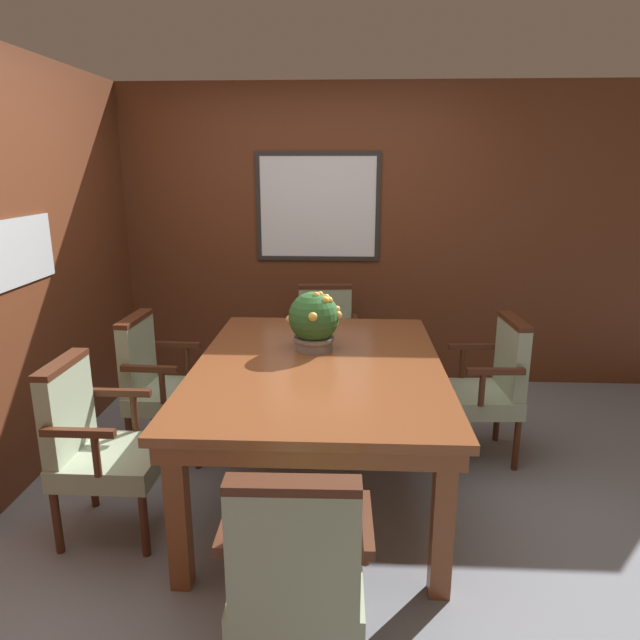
{
  "coord_description": "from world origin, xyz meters",
  "views": [
    {
      "loc": [
        0.25,
        -2.86,
        1.81
      ],
      "look_at": [
        0.1,
        0.24,
        0.97
      ],
      "focal_mm": 32.0,
      "sensor_mm": 36.0,
      "label": 1
    }
  ],
  "objects_px": {
    "chair_left_far": "(159,381)",
    "chair_head_near": "(297,572)",
    "chair_head_far": "(325,341)",
    "chair_right_far": "(488,384)",
    "potted_plant": "(314,321)",
    "dining_table": "(319,378)",
    "chair_left_near": "(96,442)"
  },
  "relations": [
    {
      "from": "chair_left_near",
      "to": "chair_head_near",
      "type": "bearing_deg",
      "value": -128.93
    },
    {
      "from": "chair_left_far",
      "to": "chair_head_far",
      "type": "bearing_deg",
      "value": -46.28
    },
    {
      "from": "dining_table",
      "to": "chair_left_near",
      "type": "height_order",
      "value": "chair_left_near"
    },
    {
      "from": "chair_left_far",
      "to": "chair_head_near",
      "type": "bearing_deg",
      "value": -146.86
    },
    {
      "from": "chair_head_far",
      "to": "chair_left_near",
      "type": "distance_m",
      "value": 2.04
    },
    {
      "from": "potted_plant",
      "to": "chair_head_far",
      "type": "bearing_deg",
      "value": 88.65
    },
    {
      "from": "chair_left_far",
      "to": "potted_plant",
      "type": "height_order",
      "value": "potted_plant"
    },
    {
      "from": "chair_left_far",
      "to": "chair_left_near",
      "type": "bearing_deg",
      "value": 179.01
    },
    {
      "from": "chair_left_far",
      "to": "chair_left_near",
      "type": "distance_m",
      "value": 0.83
    },
    {
      "from": "dining_table",
      "to": "chair_head_near",
      "type": "height_order",
      "value": "chair_head_near"
    },
    {
      "from": "chair_left_far",
      "to": "chair_right_far",
      "type": "height_order",
      "value": "same"
    },
    {
      "from": "dining_table",
      "to": "chair_head_far",
      "type": "height_order",
      "value": "chair_head_far"
    },
    {
      "from": "chair_left_far",
      "to": "chair_head_near",
      "type": "xyz_separation_m",
      "value": [
        1.03,
        -1.71,
        0.0
      ]
    },
    {
      "from": "dining_table",
      "to": "chair_left_far",
      "type": "distance_m",
      "value": 1.12
    },
    {
      "from": "dining_table",
      "to": "chair_left_far",
      "type": "bearing_deg",
      "value": 159.23
    },
    {
      "from": "chair_right_far",
      "to": "chair_left_near",
      "type": "height_order",
      "value": "same"
    },
    {
      "from": "dining_table",
      "to": "chair_head_far",
      "type": "relative_size",
      "value": 2.05
    },
    {
      "from": "chair_right_far",
      "to": "chair_left_near",
      "type": "xyz_separation_m",
      "value": [
        -2.13,
        -0.89,
        0.0
      ]
    },
    {
      "from": "chair_head_near",
      "to": "chair_head_far",
      "type": "bearing_deg",
      "value": -90.81
    },
    {
      "from": "chair_right_far",
      "to": "chair_left_far",
      "type": "bearing_deg",
      "value": -91.36
    },
    {
      "from": "dining_table",
      "to": "chair_left_near",
      "type": "bearing_deg",
      "value": -157.88
    },
    {
      "from": "chair_left_far",
      "to": "chair_head_near",
      "type": "relative_size",
      "value": 1.0
    },
    {
      "from": "chair_left_far",
      "to": "potted_plant",
      "type": "relative_size",
      "value": 2.6
    },
    {
      "from": "potted_plant",
      "to": "chair_right_far",
      "type": "bearing_deg",
      "value": 11.23
    },
    {
      "from": "chair_right_far",
      "to": "dining_table",
      "type": "bearing_deg",
      "value": -69.68
    },
    {
      "from": "potted_plant",
      "to": "dining_table",
      "type": "bearing_deg",
      "value": -80.44
    },
    {
      "from": "chair_head_far",
      "to": "chair_head_near",
      "type": "relative_size",
      "value": 1.0
    },
    {
      "from": "chair_right_far",
      "to": "potted_plant",
      "type": "bearing_deg",
      "value": -81.64
    },
    {
      "from": "dining_table",
      "to": "potted_plant",
      "type": "bearing_deg",
      "value": 99.56
    },
    {
      "from": "chair_right_far",
      "to": "chair_head_near",
      "type": "bearing_deg",
      "value": -33.63
    },
    {
      "from": "dining_table",
      "to": "potted_plant",
      "type": "xyz_separation_m",
      "value": [
        -0.04,
        0.23,
        0.26
      ]
    },
    {
      "from": "chair_left_near",
      "to": "potted_plant",
      "type": "relative_size",
      "value": 2.6
    }
  ]
}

